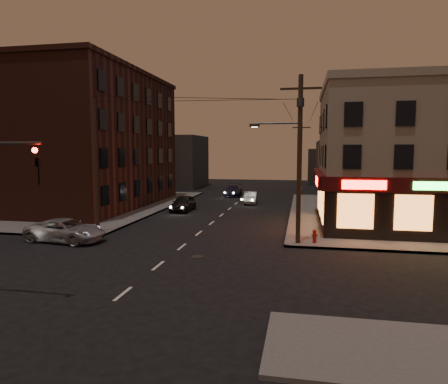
% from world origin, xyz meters
% --- Properties ---
extents(ground, '(120.00, 120.00, 0.00)m').
position_xyz_m(ground, '(0.00, 0.00, 0.00)').
color(ground, black).
rests_on(ground, ground).
extents(sidewalk_ne, '(24.00, 28.00, 0.15)m').
position_xyz_m(sidewalk_ne, '(18.00, 19.00, 0.07)').
color(sidewalk_ne, '#514F4C').
rests_on(sidewalk_ne, ground).
extents(sidewalk_nw, '(24.00, 28.00, 0.15)m').
position_xyz_m(sidewalk_nw, '(-18.00, 19.00, 0.07)').
color(sidewalk_nw, '#514F4C').
rests_on(sidewalk_nw, ground).
extents(pizza_building, '(15.85, 12.85, 10.50)m').
position_xyz_m(pizza_building, '(15.93, 13.43, 5.35)').
color(pizza_building, gray).
rests_on(pizza_building, sidewalk_ne).
extents(brick_apartment, '(12.00, 20.00, 13.00)m').
position_xyz_m(brick_apartment, '(-14.50, 19.00, 6.65)').
color(brick_apartment, '#472017').
rests_on(brick_apartment, sidewalk_nw).
extents(bg_building_ne_a, '(10.00, 12.00, 7.00)m').
position_xyz_m(bg_building_ne_a, '(14.00, 38.00, 3.50)').
color(bg_building_ne_a, '#3F3D3A').
rests_on(bg_building_ne_a, ground).
extents(bg_building_nw, '(9.00, 10.00, 8.00)m').
position_xyz_m(bg_building_nw, '(-13.00, 42.00, 4.00)').
color(bg_building_nw, '#3F3D3A').
rests_on(bg_building_nw, ground).
extents(bg_building_ne_b, '(8.00, 8.00, 6.00)m').
position_xyz_m(bg_building_ne_b, '(12.00, 52.00, 3.00)').
color(bg_building_ne_b, '#3F3D3A').
rests_on(bg_building_ne_b, ground).
extents(utility_pole_main, '(4.20, 0.44, 10.00)m').
position_xyz_m(utility_pole_main, '(6.68, 5.80, 5.76)').
color(utility_pole_main, '#382619').
rests_on(utility_pole_main, sidewalk_ne).
extents(utility_pole_far, '(0.26, 0.26, 9.00)m').
position_xyz_m(utility_pole_far, '(6.80, 32.00, 4.65)').
color(utility_pole_far, '#382619').
rests_on(utility_pole_far, sidewalk_ne).
extents(utility_pole_west, '(0.24, 0.24, 9.00)m').
position_xyz_m(utility_pole_west, '(-6.80, 6.50, 4.65)').
color(utility_pole_west, '#382619').
rests_on(utility_pole_west, sidewalk_nw).
extents(suv_cross, '(5.36, 2.97, 1.42)m').
position_xyz_m(suv_cross, '(-7.63, 4.00, 0.71)').
color(suv_cross, '#989BA1').
rests_on(suv_cross, ground).
extents(sedan_near, '(1.75, 4.34, 1.48)m').
position_xyz_m(sedan_near, '(-4.07, 17.73, 0.74)').
color(sedan_near, black).
rests_on(sedan_near, ground).
extents(sedan_mid, '(1.60, 3.96, 1.28)m').
position_xyz_m(sedan_mid, '(1.52, 24.34, 0.64)').
color(sedan_mid, slate).
rests_on(sedan_mid, ground).
extents(sedan_far, '(2.25, 4.89, 1.39)m').
position_xyz_m(sedan_far, '(-1.50, 31.10, 0.69)').
color(sedan_far, black).
rests_on(sedan_far, ground).
extents(fire_hydrant, '(0.37, 0.37, 0.83)m').
position_xyz_m(fire_hydrant, '(7.80, 6.00, 0.60)').
color(fire_hydrant, '#9C1D0E').
rests_on(fire_hydrant, sidewalk_ne).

